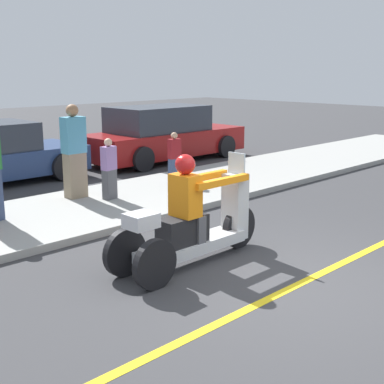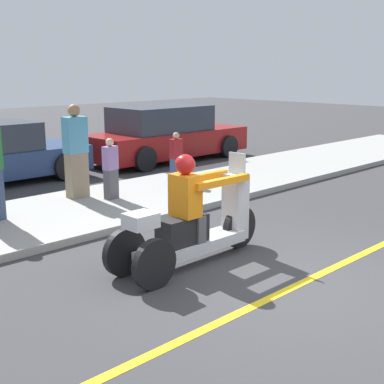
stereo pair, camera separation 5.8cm
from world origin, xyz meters
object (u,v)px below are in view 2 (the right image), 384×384
spectator_end_of_line (76,153)px  parked_car_lot_left (165,135)px  spectator_by_tree (111,170)px  motorcycle_trike (192,225)px  spectator_near_curb (176,159)px

spectator_end_of_line → parked_car_lot_left: bearing=29.1°
parked_car_lot_left → spectator_by_tree: bearing=-143.3°
motorcycle_trike → parked_car_lot_left: parked_car_lot_left is taller
motorcycle_trike → spectator_by_tree: bearing=71.5°
spectator_near_curb → spectator_end_of_line: spectator_end_of_line is taller
parked_car_lot_left → motorcycle_trike: bearing=-129.2°
motorcycle_trike → spectator_near_curb: (2.99, 3.54, 0.11)m
motorcycle_trike → spectator_end_of_line: (0.73, 3.90, 0.44)m
spectator_end_of_line → parked_car_lot_left: size_ratio=0.37×
spectator_end_of_line → spectator_by_tree: 0.74m
spectator_near_curb → spectator_end_of_line: (-2.26, 0.36, 0.33)m
spectator_near_curb → parked_car_lot_left: bearing=52.1°
spectator_by_tree → spectator_end_of_line: bearing=124.7°
motorcycle_trike → spectator_by_tree: 3.52m
spectator_by_tree → spectator_near_curb: bearing=6.2°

